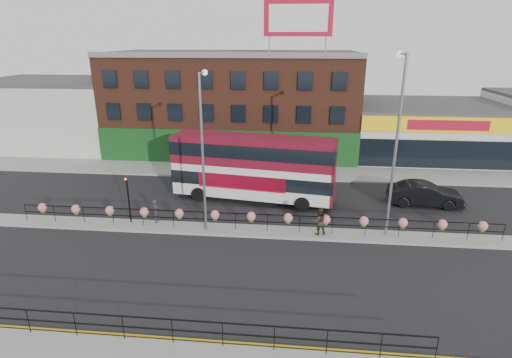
# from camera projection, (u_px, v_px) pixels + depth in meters

# --- Properties ---
(ground) EXTENTS (120.00, 120.00, 0.00)m
(ground) POSITION_uv_depth(u_px,v_px,m) (251.00, 232.00, 25.15)
(ground) COLOR black
(ground) RESTS_ON ground
(north_pavement) EXTENTS (60.00, 4.00, 0.15)m
(north_pavement) POSITION_uv_depth(u_px,v_px,m) (266.00, 171.00, 36.39)
(north_pavement) COLOR gray
(north_pavement) RESTS_ON ground
(median) EXTENTS (60.00, 1.60, 0.15)m
(median) POSITION_uv_depth(u_px,v_px,m) (251.00, 231.00, 25.13)
(median) COLOR gray
(median) RESTS_ON ground
(yellow_line_inner) EXTENTS (60.00, 0.10, 0.01)m
(yellow_line_inner) POSITION_uv_depth(u_px,v_px,m) (225.00, 342.00, 16.05)
(yellow_line_inner) COLOR gold
(yellow_line_inner) RESTS_ON ground
(yellow_line_outer) EXTENTS (60.00, 0.10, 0.01)m
(yellow_line_outer) POSITION_uv_depth(u_px,v_px,m) (224.00, 345.00, 15.88)
(yellow_line_outer) COLOR gold
(yellow_line_outer) RESTS_ON ground
(brick_building) EXTENTS (25.00, 12.21, 10.30)m
(brick_building) POSITION_uv_depth(u_px,v_px,m) (234.00, 102.00, 42.55)
(brick_building) COLOR brown
(brick_building) RESTS_ON ground
(supermarket) EXTENTS (15.00, 12.25, 5.30)m
(supermarket) POSITION_uv_depth(u_px,v_px,m) (425.00, 129.00, 41.46)
(supermarket) COLOR silver
(supermarket) RESTS_ON ground
(warehouse_west) EXTENTS (15.50, 12.00, 7.30)m
(warehouse_west) POSITION_uv_depth(u_px,v_px,m) (57.00, 113.00, 44.97)
(warehouse_west) COLOR #B6B5B1
(warehouse_west) RESTS_ON ground
(billboard) EXTENTS (6.00, 0.29, 4.40)m
(billboard) POSITION_uv_depth(u_px,v_px,m) (298.00, 18.00, 34.60)
(billboard) COLOR #A40B24
(billboard) RESTS_ON brick_building
(median_railing) EXTENTS (30.04, 0.56, 1.23)m
(median_railing) POSITION_uv_depth(u_px,v_px,m) (251.00, 217.00, 24.80)
(median_railing) COLOR black
(median_railing) RESTS_ON median
(south_railing) EXTENTS (20.04, 0.05, 1.12)m
(south_railing) POSITION_uv_depth(u_px,v_px,m) (172.00, 326.00, 15.54)
(south_railing) COLOR black
(south_railing) RESTS_ON south_pavement
(double_decker_bus) EXTENTS (12.25, 4.53, 4.84)m
(double_decker_bus) POSITION_uv_depth(u_px,v_px,m) (254.00, 162.00, 29.28)
(double_decker_bus) COLOR silver
(double_decker_bus) RESTS_ON ground
(car) EXTENTS (2.57, 5.46, 1.71)m
(car) POSITION_uv_depth(u_px,v_px,m) (425.00, 194.00, 28.96)
(car) COLOR black
(car) RESTS_ON ground
(pedestrian_a) EXTENTS (0.69, 0.56, 1.55)m
(pedestrian_a) POSITION_uv_depth(u_px,v_px,m) (156.00, 211.00, 25.95)
(pedestrian_a) COLOR #2C2A37
(pedestrian_a) RESTS_ON median
(pedestrian_b) EXTENTS (1.17, 1.08, 1.74)m
(pedestrian_b) POSITION_uv_depth(u_px,v_px,m) (319.00, 221.00, 24.30)
(pedestrian_b) COLOR #30251A
(pedestrian_b) RESTS_ON median
(lamp_column_west) EXTENTS (0.35, 1.70, 9.67)m
(lamp_column_west) POSITION_uv_depth(u_px,v_px,m) (203.00, 140.00, 23.51)
(lamp_column_west) COLOR slate
(lamp_column_west) RESTS_ON median
(lamp_column_east) EXTENTS (0.39, 1.88, 10.73)m
(lamp_column_east) POSITION_uv_depth(u_px,v_px,m) (396.00, 132.00, 22.61)
(lamp_column_east) COLOR slate
(lamp_column_east) RESTS_ON median
(traffic_light_median) EXTENTS (0.15, 0.28, 3.65)m
(traffic_light_median) POSITION_uv_depth(u_px,v_px,m) (127.00, 189.00, 25.45)
(traffic_light_median) COLOR black
(traffic_light_median) RESTS_ON median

